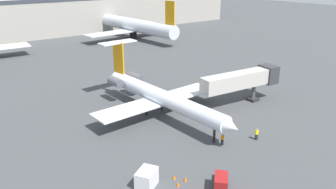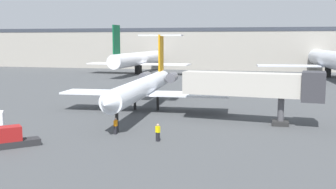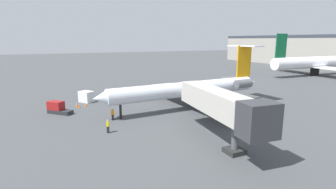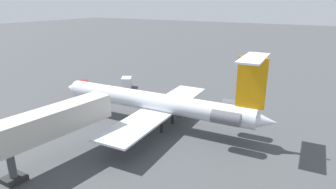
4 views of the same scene
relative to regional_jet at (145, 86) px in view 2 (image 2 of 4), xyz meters
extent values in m
cube|color=#424447|center=(0.60, -2.89, -3.49)|extent=(400.00, 400.00, 0.10)
cylinder|color=silver|center=(0.07, -1.12, -0.11)|extent=(4.05, 26.85, 2.44)
cone|color=silver|center=(0.92, -15.28, -0.11)|extent=(2.45, 2.34, 2.32)
cone|color=silver|center=(-0.79, 13.13, -0.11)|extent=(2.23, 2.72, 2.08)
cube|color=silver|center=(5.95, 0.23, -1.03)|extent=(10.68, 5.02, 0.24)
cube|color=silver|center=(-5.93, -0.48, -1.03)|extent=(10.68, 5.02, 0.24)
cylinder|color=#595960|center=(1.56, 9.36, 0.29)|extent=(1.69, 3.28, 1.50)
cylinder|color=#595960|center=(-2.68, 9.11, 0.29)|extent=(1.69, 3.28, 1.50)
cube|color=orange|center=(-0.68, 11.23, 3.99)|extent=(0.43, 3.21, 5.74)
cube|color=silver|center=(-0.68, 11.23, 6.76)|extent=(6.93, 2.81, 0.20)
cylinder|color=black|center=(0.75, -12.48, -2.38)|extent=(0.36, 0.36, 2.11)
cylinder|color=black|center=(1.54, 0.97, -2.38)|extent=(0.36, 0.36, 2.11)
cylinder|color=black|center=(-1.65, 0.78, -2.38)|extent=(0.36, 0.36, 2.11)
cube|color=#B7B2A8|center=(13.75, -4.85, 1.06)|extent=(15.05, 4.13, 2.60)
cube|color=#333338|center=(20.75, -5.59, 1.06)|extent=(2.72, 3.43, 3.20)
cylinder|color=#4C4C51|center=(17.45, -5.24, -1.84)|extent=(0.70, 0.70, 3.20)
cube|color=#262626|center=(17.45, -5.24, -3.19)|extent=(1.80, 1.80, 0.50)
cube|color=black|center=(1.09, -13.73, -3.02)|extent=(0.27, 0.34, 0.85)
cube|color=orange|center=(1.09, -13.73, -2.29)|extent=(0.29, 0.42, 0.60)
sphere|color=tan|center=(1.09, -13.73, -1.87)|extent=(0.24, 0.24, 0.24)
cube|color=black|center=(5.99, -15.50, -3.02)|extent=(0.39, 0.36, 0.85)
cube|color=yellow|center=(5.99, -15.50, -2.29)|extent=(0.47, 0.41, 0.60)
sphere|color=tan|center=(5.99, -15.50, -1.87)|extent=(0.24, 0.24, 0.24)
cube|color=#262628|center=(-5.80, -20.33, -3.14)|extent=(3.86, 3.78, 0.60)
cube|color=maroon|center=(-6.38, -20.88, -2.19)|extent=(2.70, 2.67, 1.30)
cone|color=orange|center=(-8.21, -17.21, -3.17)|extent=(0.36, 0.36, 0.55)
cone|color=orange|center=(-8.95, -16.11, -3.17)|extent=(0.36, 0.36, 0.55)
cone|color=orange|center=(-9.47, -17.44, -3.17)|extent=(0.36, 0.36, 0.55)
cube|color=#9E998E|center=(0.60, 88.24, 3.20)|extent=(177.88, 25.80, 13.28)
cube|color=#333842|center=(0.60, 75.53, 9.23)|extent=(177.88, 0.60, 1.20)
cylinder|color=white|center=(-19.19, 56.81, 0.78)|extent=(4.93, 34.63, 3.64)
cube|color=#0C5933|center=(-19.76, 41.56, 6.10)|extent=(0.45, 4.01, 7.00)
cube|color=white|center=(-19.19, 56.81, -0.64)|extent=(29.20, 7.08, 0.30)
cube|color=black|center=(-19.19, 56.81, -2.24)|extent=(1.20, 2.80, 2.40)
cylinder|color=silver|center=(31.09, 59.23, 1.14)|extent=(7.91, 42.69, 4.37)
cube|color=silver|center=(31.09, 59.23, -0.64)|extent=(36.05, 8.97, 0.30)
cube|color=black|center=(31.09, 59.23, -2.24)|extent=(1.20, 2.80, 2.40)
camera|label=1|loc=(-28.84, -41.63, 18.80)|focal=35.86mm
camera|label=2|loc=(15.77, -51.56, 6.06)|focal=43.41mm
camera|label=3|loc=(37.20, -21.95, 7.89)|focal=28.16mm
camera|label=4|loc=(30.02, 18.69, 12.50)|focal=30.80mm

